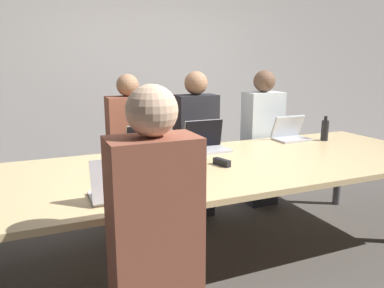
{
  "coord_description": "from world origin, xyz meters",
  "views": [
    {
      "loc": [
        -1.27,
        -2.45,
        1.54
      ],
      "look_at": [
        -0.18,
        0.1,
        0.92
      ],
      "focal_mm": 35.0,
      "sensor_mm": 36.0,
      "label": 1
    }
  ],
  "objects": [
    {
      "name": "ground_plane",
      "position": [
        0.0,
        0.0,
        0.0
      ],
      "size": [
        24.0,
        24.0,
        0.0
      ],
      "primitive_type": "plane",
      "color": "#4C4742"
    },
    {
      "name": "cup_far_center",
      "position": [
        -0.17,
        0.34,
        0.82
      ],
      "size": [
        0.07,
        0.07,
        0.09
      ],
      "color": "red",
      "rests_on": "conference_table"
    },
    {
      "name": "cup_far_midleft",
      "position": [
        -0.15,
        0.5,
        0.82
      ],
      "size": [
        0.09,
        0.09,
        0.1
      ],
      "color": "brown",
      "rests_on": "conference_table"
    },
    {
      "name": "laptop_near_left",
      "position": [
        -0.86,
        -0.45,
        0.84
      ],
      "size": [
        0.33,
        0.25,
        0.25
      ],
      "rotation": [
        0.0,
        0.0,
        3.14
      ],
      "color": "#B7B7BC",
      "rests_on": "conference_table"
    },
    {
      "name": "person_far_right",
      "position": [
        0.96,
        0.85,
        0.71
      ],
      "size": [
        0.4,
        0.24,
        1.45
      ],
      "color": "#2D2D38",
      "rests_on": "ground_plane"
    },
    {
      "name": "bottle_far_right",
      "position": [
        1.35,
        0.36,
        0.88
      ],
      "size": [
        0.07,
        0.07,
        0.24
      ],
      "color": "black",
      "rests_on": "conference_table"
    },
    {
      "name": "conference_table",
      "position": [
        0.0,
        0.0,
        0.72
      ],
      "size": [
        3.8,
        1.36,
        0.77
      ],
      "color": "#D6B77F",
      "rests_on": "ground_plane"
    },
    {
      "name": "stapler",
      "position": [
        0.0,
        -0.05,
        0.8
      ],
      "size": [
        0.09,
        0.16,
        0.05
      ],
      "rotation": [
        0.0,
        0.0,
        0.3
      ],
      "color": "black",
      "rests_on": "conference_table"
    },
    {
      "name": "laptop_far_midleft",
      "position": [
        -0.41,
        0.54,
        0.84
      ],
      "size": [
        0.32,
        0.25,
        0.24
      ],
      "color": "gray",
      "rests_on": "conference_table"
    },
    {
      "name": "laptop_far_right",
      "position": [
        1.06,
        0.53,
        0.84
      ],
      "size": [
        0.34,
        0.25,
        0.24
      ],
      "color": "#B7B7BC",
      "rests_on": "conference_table"
    },
    {
      "name": "laptop_far_center",
      "position": [
        0.1,
        0.44,
        0.85
      ],
      "size": [
        0.36,
        0.26,
        0.26
      ],
      "color": "#B7B7BC",
      "rests_on": "conference_table"
    },
    {
      "name": "curtain_wall",
      "position": [
        0.0,
        2.21,
        1.4
      ],
      "size": [
        12.0,
        0.06,
        2.8
      ],
      "color": "#BCB7B2",
      "rests_on": "ground_plane"
    },
    {
      "name": "person_far_midleft",
      "position": [
        -0.46,
        0.95,
        0.69
      ],
      "size": [
        0.4,
        0.24,
        1.43
      ],
      "color": "#2D2D38",
      "rests_on": "ground_plane"
    },
    {
      "name": "person_far_center",
      "position": [
        0.18,
        0.85,
        0.71
      ],
      "size": [
        0.4,
        0.24,
        1.45
      ],
      "color": "#2D2D38",
      "rests_on": "ground_plane"
    },
    {
      "name": "person_near_left",
      "position": [
        -0.81,
        -0.95,
        0.71
      ],
      "size": [
        0.4,
        0.24,
        1.45
      ],
      "rotation": [
        0.0,
        0.0,
        3.14
      ],
      "color": "#2D2D38",
      "rests_on": "ground_plane"
    }
  ]
}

